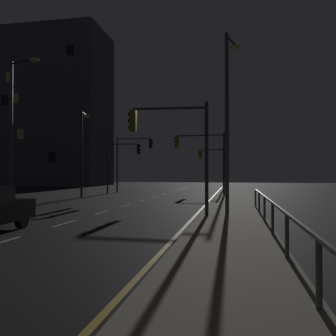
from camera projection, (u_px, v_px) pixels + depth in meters
ground_plane at (128, 205)px, 22.47m from camera, size 112.00×112.00×0.00m
sidewalk_right at (232, 206)px, 21.29m from camera, size 2.84×77.00×0.14m
lane_markings_center at (142, 201)px, 25.91m from camera, size 0.14×50.00×0.01m
lane_edge_line at (210, 200)px, 26.51m from camera, size 0.14×53.00×0.01m
traffic_light_overhead_east at (212, 160)px, 41.26m from camera, size 2.99×0.50×4.81m
traffic_light_near_right at (122, 157)px, 35.11m from camera, size 3.40×0.56×5.10m
traffic_light_mid_right at (202, 151)px, 30.56m from camera, size 4.36×0.37×5.33m
traffic_light_far_left at (132, 153)px, 36.80m from camera, size 3.85×0.39×5.78m
traffic_light_near_left at (171, 136)px, 15.82m from camera, size 3.59×0.50×4.97m
street_lamp_far_end at (228, 108)px, 16.64m from camera, size 0.76×1.48×8.31m
street_lamp_median at (82, 145)px, 30.36m from camera, size 0.77×2.06×7.30m
street_lamp_across_street at (15, 120)px, 20.46m from camera, size 2.24×0.99×8.46m
barrier_fence at (273, 210)px, 10.84m from camera, size 0.09×18.28×0.98m
building_distant at (46, 110)px, 58.95m from camera, size 20.04×10.27×24.87m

